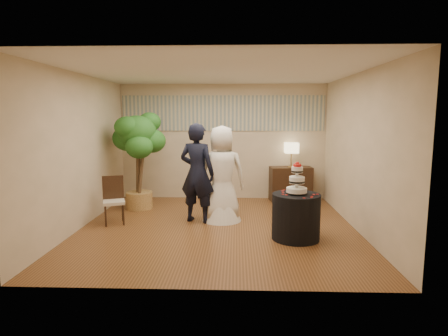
{
  "coord_description": "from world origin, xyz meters",
  "views": [
    {
      "loc": [
        0.35,
        -6.67,
        2.05
      ],
      "look_at": [
        0.1,
        0.4,
        1.05
      ],
      "focal_mm": 30.0,
      "sensor_mm": 36.0,
      "label": 1
    }
  ],
  "objects_px": {
    "table_lamp": "(291,155)",
    "wedding_cake": "(297,178)",
    "groom": "(197,173)",
    "side_chair": "(114,201)",
    "bride": "(222,174)",
    "console": "(291,184)",
    "ficus_tree": "(138,160)",
    "cake_table": "(296,217)"
  },
  "relations": [
    {
      "from": "table_lamp",
      "to": "cake_table",
      "type": "bearing_deg",
      "value": -96.27
    },
    {
      "from": "wedding_cake",
      "to": "side_chair",
      "type": "relative_size",
      "value": 0.6
    },
    {
      "from": "table_lamp",
      "to": "side_chair",
      "type": "distance_m",
      "value": 4.24
    },
    {
      "from": "groom",
      "to": "wedding_cake",
      "type": "bearing_deg",
      "value": 169.2
    },
    {
      "from": "cake_table",
      "to": "wedding_cake",
      "type": "bearing_deg",
      "value": 0.0
    },
    {
      "from": "wedding_cake",
      "to": "console",
      "type": "relative_size",
      "value": 0.55
    },
    {
      "from": "groom",
      "to": "side_chair",
      "type": "height_order",
      "value": "groom"
    },
    {
      "from": "groom",
      "to": "wedding_cake",
      "type": "relative_size",
      "value": 3.54
    },
    {
      "from": "ficus_tree",
      "to": "bride",
      "type": "bearing_deg",
      "value": -25.38
    },
    {
      "from": "groom",
      "to": "bride",
      "type": "relative_size",
      "value": 1.03
    },
    {
      "from": "cake_table",
      "to": "ficus_tree",
      "type": "bearing_deg",
      "value": 148.09
    },
    {
      "from": "bride",
      "to": "console",
      "type": "xyz_separation_m",
      "value": [
        1.59,
        1.79,
        -0.52
      ]
    },
    {
      "from": "ficus_tree",
      "to": "table_lamp",
      "type": "bearing_deg",
      "value": 14.59
    },
    {
      "from": "wedding_cake",
      "to": "console",
      "type": "distance_m",
      "value": 2.94
    },
    {
      "from": "wedding_cake",
      "to": "table_lamp",
      "type": "height_order",
      "value": "table_lamp"
    },
    {
      "from": "groom",
      "to": "table_lamp",
      "type": "xyz_separation_m",
      "value": [
        2.06,
        1.88,
        0.16
      ]
    },
    {
      "from": "cake_table",
      "to": "console",
      "type": "bearing_deg",
      "value": 83.73
    },
    {
      "from": "cake_table",
      "to": "side_chair",
      "type": "height_order",
      "value": "side_chair"
    },
    {
      "from": "groom",
      "to": "ficus_tree",
      "type": "height_order",
      "value": "ficus_tree"
    },
    {
      "from": "wedding_cake",
      "to": "side_chair",
      "type": "bearing_deg",
      "value": 166.96
    },
    {
      "from": "console",
      "to": "ficus_tree",
      "type": "distance_m",
      "value": 3.63
    },
    {
      "from": "cake_table",
      "to": "groom",
      "type": "bearing_deg",
      "value": 150.76
    },
    {
      "from": "cake_table",
      "to": "side_chair",
      "type": "xyz_separation_m",
      "value": [
        -3.31,
        0.77,
        0.07
      ]
    },
    {
      "from": "groom",
      "to": "side_chair",
      "type": "relative_size",
      "value": 2.12
    },
    {
      "from": "groom",
      "to": "console",
      "type": "relative_size",
      "value": 1.94
    },
    {
      "from": "bride",
      "to": "ficus_tree",
      "type": "xyz_separation_m",
      "value": [
        -1.87,
        0.89,
        0.15
      ]
    },
    {
      "from": "bride",
      "to": "side_chair",
      "type": "bearing_deg",
      "value": -2.49
    },
    {
      "from": "wedding_cake",
      "to": "cake_table",
      "type": "bearing_deg",
      "value": 0.0
    },
    {
      "from": "groom",
      "to": "wedding_cake",
      "type": "distance_m",
      "value": 2.0
    },
    {
      "from": "table_lamp",
      "to": "wedding_cake",
      "type": "bearing_deg",
      "value": -96.27
    },
    {
      "from": "ficus_tree",
      "to": "side_chair",
      "type": "xyz_separation_m",
      "value": [
        -0.17,
        -1.19,
        -0.63
      ]
    },
    {
      "from": "bride",
      "to": "console",
      "type": "relative_size",
      "value": 1.89
    },
    {
      "from": "groom",
      "to": "cake_table",
      "type": "xyz_separation_m",
      "value": [
        1.74,
        -0.98,
        -0.57
      ]
    },
    {
      "from": "groom",
      "to": "side_chair",
      "type": "bearing_deg",
      "value": 26.06
    },
    {
      "from": "groom",
      "to": "ficus_tree",
      "type": "xyz_separation_m",
      "value": [
        -1.4,
        0.98,
        0.13
      ]
    },
    {
      "from": "groom",
      "to": "console",
      "type": "height_order",
      "value": "groom"
    },
    {
      "from": "cake_table",
      "to": "ficus_tree",
      "type": "relative_size",
      "value": 0.37
    },
    {
      "from": "wedding_cake",
      "to": "ficus_tree",
      "type": "bearing_deg",
      "value": 148.09
    },
    {
      "from": "console",
      "to": "side_chair",
      "type": "bearing_deg",
      "value": -156.78
    },
    {
      "from": "bride",
      "to": "cake_table",
      "type": "height_order",
      "value": "bride"
    },
    {
      "from": "cake_table",
      "to": "wedding_cake",
      "type": "xyz_separation_m",
      "value": [
        0.0,
        0.0,
        0.65
      ]
    },
    {
      "from": "groom",
      "to": "console",
      "type": "bearing_deg",
      "value": -119.14
    }
  ]
}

